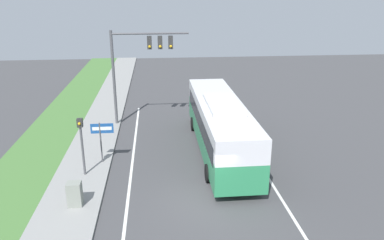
{
  "coord_description": "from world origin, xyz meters",
  "views": [
    {
      "loc": [
        -2.13,
        -15.27,
        9.25
      ],
      "look_at": [
        0.04,
        6.51,
        1.72
      ],
      "focal_mm": 35.0,
      "sensor_mm": 36.0,
      "label": 1
    }
  ],
  "objects_px": {
    "bus": "(220,122)",
    "street_sign": "(102,135)",
    "utility_cabinet": "(75,194)",
    "signal_gantry": "(138,57)",
    "pedestrian_signal": "(81,138)"
  },
  "relations": [
    {
      "from": "bus",
      "to": "utility_cabinet",
      "type": "bearing_deg",
      "value": -143.23
    },
    {
      "from": "signal_gantry",
      "to": "pedestrian_signal",
      "type": "height_order",
      "value": "signal_gantry"
    },
    {
      "from": "bus",
      "to": "street_sign",
      "type": "distance_m",
      "value": 6.89
    },
    {
      "from": "utility_cabinet",
      "to": "street_sign",
      "type": "bearing_deg",
      "value": 81.26
    },
    {
      "from": "pedestrian_signal",
      "to": "utility_cabinet",
      "type": "bearing_deg",
      "value": -88.13
    },
    {
      "from": "street_sign",
      "to": "utility_cabinet",
      "type": "distance_m",
      "value": 4.7
    },
    {
      "from": "signal_gantry",
      "to": "street_sign",
      "type": "relative_size",
      "value": 2.77
    },
    {
      "from": "bus",
      "to": "utility_cabinet",
      "type": "xyz_separation_m",
      "value": [
        -7.5,
        -5.6,
        -1.18
      ]
    },
    {
      "from": "street_sign",
      "to": "pedestrian_signal",
      "type": "bearing_deg",
      "value": -118.12
    },
    {
      "from": "bus",
      "to": "signal_gantry",
      "type": "relative_size",
      "value": 1.8
    },
    {
      "from": "signal_gantry",
      "to": "street_sign",
      "type": "xyz_separation_m",
      "value": [
        -1.94,
        -6.61,
        -3.18
      ]
    },
    {
      "from": "bus",
      "to": "street_sign",
      "type": "height_order",
      "value": "bus"
    },
    {
      "from": "bus",
      "to": "utility_cabinet",
      "type": "relative_size",
      "value": 10.82
    },
    {
      "from": "utility_cabinet",
      "to": "signal_gantry",
      "type": "bearing_deg",
      "value": 76.7
    },
    {
      "from": "pedestrian_signal",
      "to": "street_sign",
      "type": "xyz_separation_m",
      "value": [
        0.79,
        1.49,
        -0.43
      ]
    }
  ]
}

